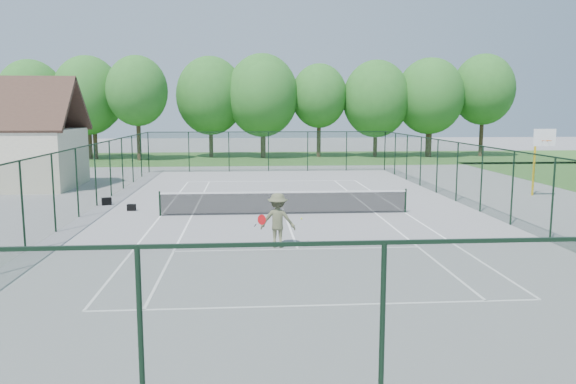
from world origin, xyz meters
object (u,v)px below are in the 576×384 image
at_px(basketball_goal, 540,149).
at_px(tennis_player, 278,220).
at_px(sports_bag_a, 107,201).
at_px(tennis_net, 285,202).

xyz_separation_m(basketball_goal, tennis_player, (-14.55, -10.13, -1.64)).
height_order(basketball_goal, sports_bag_a, basketball_goal).
height_order(tennis_net, basketball_goal, basketball_goal).
relative_size(basketball_goal, sports_bag_a, 8.09).
bearing_deg(tennis_player, basketball_goal, 34.86).
bearing_deg(tennis_net, sports_bag_a, 159.82).
xyz_separation_m(sports_bag_a, tennis_player, (7.92, -9.17, 0.75)).
xyz_separation_m(tennis_net, tennis_player, (-0.65, -6.02, 0.35)).
bearing_deg(tennis_net, tennis_player, -96.14).
distance_m(sports_bag_a, tennis_player, 12.14).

